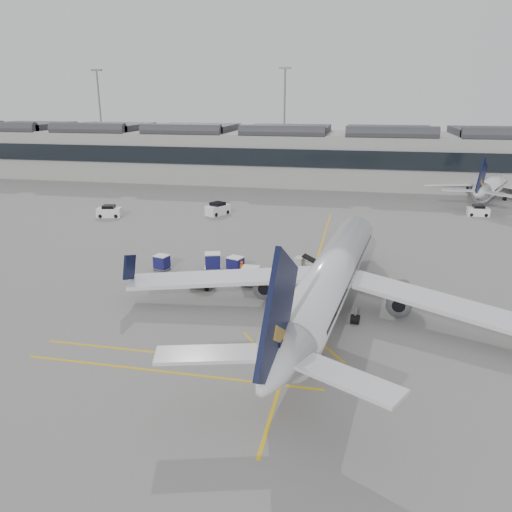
% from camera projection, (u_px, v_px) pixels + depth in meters
% --- Properties ---
extents(ground, '(220.00, 220.00, 0.00)m').
position_uv_depth(ground, '(197.00, 302.00, 47.31)').
color(ground, gray).
rests_on(ground, ground).
extents(terminal, '(200.00, 20.45, 12.40)m').
position_uv_depth(terminal, '(296.00, 154.00, 112.48)').
color(terminal, '#9E9E99').
rests_on(terminal, ground).
extents(light_masts, '(113.00, 0.60, 25.45)m').
position_uv_depth(light_masts, '(298.00, 114.00, 123.38)').
color(light_masts, slate).
rests_on(light_masts, ground).
extents(apron_markings, '(0.25, 60.00, 0.01)m').
position_uv_depth(apron_markings, '(313.00, 274.00, 54.68)').
color(apron_markings, gold).
rests_on(apron_markings, ground).
extents(airliner_main, '(37.44, 41.13, 10.96)m').
position_uv_depth(airliner_main, '(330.00, 278.00, 44.31)').
color(airliner_main, silver).
rests_on(airliner_main, ground).
extents(airliner_far, '(29.28, 32.35, 9.16)m').
position_uv_depth(airliner_far, '(496.00, 184.00, 95.13)').
color(airliner_far, silver).
rests_on(airliner_far, ground).
extents(belt_loader, '(4.76, 2.32, 1.88)m').
position_uv_depth(belt_loader, '(308.00, 266.00, 55.50)').
color(belt_loader, '#B9B7AF').
rests_on(belt_loader, ground).
extents(baggage_cart_a, '(2.09, 1.91, 1.80)m').
position_uv_depth(baggage_cart_a, '(235.00, 264.00, 54.96)').
color(baggage_cart_a, gray).
rests_on(baggage_cart_a, ground).
extents(baggage_cart_b, '(1.89, 1.56, 1.98)m').
position_uv_depth(baggage_cart_b, '(251.00, 276.00, 51.21)').
color(baggage_cart_b, gray).
rests_on(baggage_cart_b, ground).
extents(baggage_cart_c, '(2.19, 1.98, 1.93)m').
position_uv_depth(baggage_cart_c, '(213.00, 261.00, 55.91)').
color(baggage_cart_c, gray).
rests_on(baggage_cart_c, ground).
extents(baggage_cart_d, '(1.93, 1.73, 1.71)m').
position_uv_depth(baggage_cart_d, '(162.00, 262.00, 55.84)').
color(baggage_cart_d, gray).
rests_on(baggage_cart_d, ground).
extents(ramp_agent_a, '(0.75, 0.72, 1.72)m').
position_uv_depth(ramp_agent_a, '(242.00, 269.00, 53.77)').
color(ramp_agent_a, '#FF560D').
rests_on(ramp_agent_a, ground).
extents(ramp_agent_b, '(0.90, 0.74, 1.73)m').
position_uv_depth(ramp_agent_b, '(243.00, 275.00, 52.04)').
color(ramp_agent_b, '#F94D0D').
rests_on(ramp_agent_b, ground).
extents(pushback_tug, '(2.47, 1.76, 1.27)m').
position_uv_depth(pushback_tug, '(202.00, 282.00, 50.69)').
color(pushback_tug, '#484C40').
rests_on(pushback_tug, ground).
extents(safety_cone_nose, '(0.32, 0.32, 0.44)m').
position_uv_depth(safety_cone_nose, '(344.00, 245.00, 64.85)').
color(safety_cone_nose, '#F24C0A').
rests_on(safety_cone_nose, ground).
extents(safety_cone_engine, '(0.35, 0.35, 0.48)m').
position_uv_depth(safety_cone_engine, '(331.00, 296.00, 48.07)').
color(safety_cone_engine, '#F24C0A').
rests_on(safety_cone_engine, ground).
extents(service_van_left, '(4.07, 2.65, 1.93)m').
position_uv_depth(service_van_left, '(109.00, 212.00, 80.53)').
color(service_van_left, white).
rests_on(service_van_left, ground).
extents(service_van_mid, '(3.73, 4.50, 2.07)m').
position_uv_depth(service_van_mid, '(218.00, 209.00, 82.06)').
color(service_van_mid, white).
rests_on(service_van_mid, ground).
extents(service_van_right, '(3.42, 1.80, 1.73)m').
position_uv_depth(service_van_right, '(478.00, 211.00, 81.36)').
color(service_van_right, white).
rests_on(service_van_right, ground).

